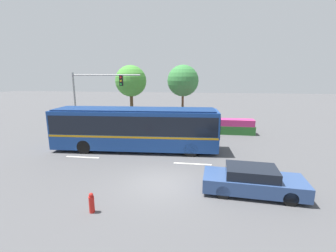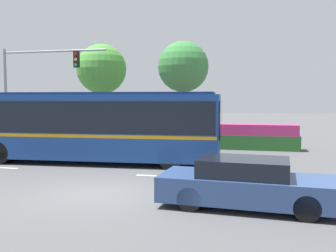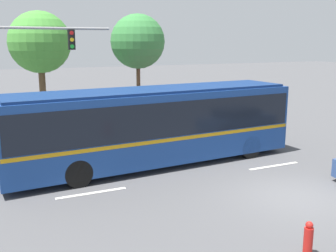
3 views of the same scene
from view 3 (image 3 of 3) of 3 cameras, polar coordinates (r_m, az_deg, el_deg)
name	(u,v)px [view 3 (image 3 of 3)]	position (r m, az deg, el deg)	size (l,w,h in m)	color
ground_plane	(295,197)	(14.05, 17.55, -9.54)	(140.00, 140.00, 0.00)	#4C4C4F
city_bus	(154,122)	(16.34, -2.01, 0.59)	(12.28, 3.34, 3.16)	navy
traffic_light_pole	(4,65)	(18.83, -22.26, 8.04)	(6.50, 0.24, 5.81)	gray
flowering_hedge	(198,114)	(24.44, 4.27, 1.75)	(8.85, 1.23, 1.43)	#286028
street_tree_left	(40,43)	(24.21, -17.76, 11.19)	(3.48, 3.48, 6.71)	brown
street_tree_centre	(138,42)	(25.54, -4.31, 11.85)	(3.38, 3.38, 6.70)	brown
fire_hydrant	(308,239)	(10.44, 19.30, -14.92)	(0.22, 0.22, 0.86)	red
lane_stripe_near	(92,193)	(13.93, -10.80, -9.34)	(2.40, 0.16, 0.01)	silver
lane_stripe_mid	(274,166)	(17.10, 14.82, -5.50)	(2.40, 0.16, 0.01)	silver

